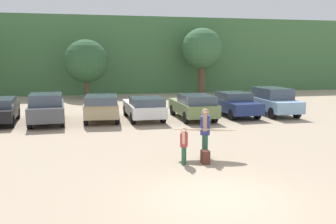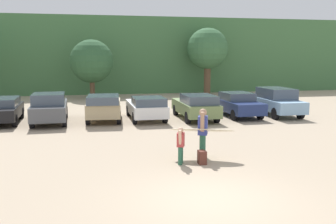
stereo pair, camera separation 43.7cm
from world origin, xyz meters
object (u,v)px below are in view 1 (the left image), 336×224
(person_adult, at_px, (205,130))
(parked_car_sky_blue, at_px, (273,101))
(parked_car_tan, at_px, (102,107))
(surfboard_cream, at_px, (204,130))
(parked_car_olive_green, at_px, (193,106))
(parked_car_white, at_px, (144,107))
(parked_car_navy, at_px, (234,104))
(person_child, at_px, (184,143))
(backpack_dropped, at_px, (205,157))
(parked_car_dark_gray, at_px, (47,108))

(person_adult, bearing_deg, parked_car_sky_blue, -108.94)
(parked_car_tan, height_order, surfboard_cream, parked_car_tan)
(parked_car_tan, xyz_separation_m, parked_car_sky_blue, (10.33, 0.03, 0.05))
(parked_car_olive_green, relative_size, person_adult, 2.65)
(parked_car_sky_blue, bearing_deg, parked_car_white, 92.29)
(parked_car_white, bearing_deg, person_adult, -175.54)
(parked_car_olive_green, relative_size, parked_car_navy, 1.06)
(parked_car_white, bearing_deg, parked_car_sky_blue, -89.60)
(parked_car_navy, relative_size, person_adult, 2.49)
(surfboard_cream, bearing_deg, person_adult, -169.65)
(person_child, bearing_deg, parked_car_white, -70.33)
(parked_car_white, bearing_deg, parked_car_olive_green, -98.64)
(parked_car_sky_blue, xyz_separation_m, surfboard_cream, (-7.32, -8.61, 0.13))
(parked_car_tan, bearing_deg, parked_car_olive_green, -90.62)
(parked_car_navy, height_order, backpack_dropped, parked_car_navy)
(person_child, relative_size, backpack_dropped, 2.77)
(parked_car_dark_gray, bearing_deg, parked_car_olive_green, -95.26)
(parked_car_dark_gray, height_order, backpack_dropped, parked_car_dark_gray)
(person_adult, bearing_deg, parked_car_olive_green, -83.09)
(parked_car_dark_gray, relative_size, backpack_dropped, 10.50)
(parked_car_olive_green, height_order, person_child, parked_car_olive_green)
(parked_car_olive_green, distance_m, backpack_dropped, 9.22)
(parked_car_dark_gray, bearing_deg, person_adult, -147.32)
(parked_car_white, distance_m, parked_car_navy, 5.51)
(parked_car_olive_green, xyz_separation_m, parked_car_navy, (2.73, 0.59, -0.03))
(parked_car_navy, bearing_deg, backpack_dropped, 150.73)
(parked_car_tan, xyz_separation_m, parked_car_navy, (7.86, 0.13, -0.08))
(backpack_dropped, bearing_deg, person_adult, 71.98)
(parked_car_tan, height_order, parked_car_navy, parked_car_tan)
(parked_car_dark_gray, height_order, person_adult, person_adult)
(parked_car_tan, height_order, person_child, parked_car_tan)
(parked_car_olive_green, bearing_deg, person_adult, 166.32)
(parked_car_sky_blue, bearing_deg, parked_car_tan, 91.93)
(parked_car_olive_green, bearing_deg, parked_car_white, 82.21)
(parked_car_sky_blue, relative_size, person_child, 3.68)
(parked_car_tan, relative_size, parked_car_olive_green, 0.90)
(parked_car_white, distance_m, person_adult, 8.58)
(person_adult, bearing_deg, parked_car_white, -64.11)
(surfboard_cream, xyz_separation_m, backpack_dropped, (-0.22, -0.78, -0.77))
(person_child, bearing_deg, parked_car_navy, -100.38)
(parked_car_navy, height_order, parked_car_sky_blue, parked_car_sky_blue)
(parked_car_tan, bearing_deg, parked_car_dark_gray, 93.96)
(parked_car_sky_blue, bearing_deg, person_adult, 141.51)
(surfboard_cream, bearing_deg, person_child, 54.43)
(parked_car_sky_blue, height_order, person_child, parked_car_sky_blue)
(parked_car_sky_blue, relative_size, person_adult, 2.62)
(person_adult, height_order, person_child, person_adult)
(parked_car_dark_gray, xyz_separation_m, parked_car_sky_blue, (13.21, 0.01, 0.03))
(parked_car_white, xyz_separation_m, person_adult, (0.69, -8.55, 0.26))
(parked_car_dark_gray, distance_m, parked_car_navy, 10.74)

